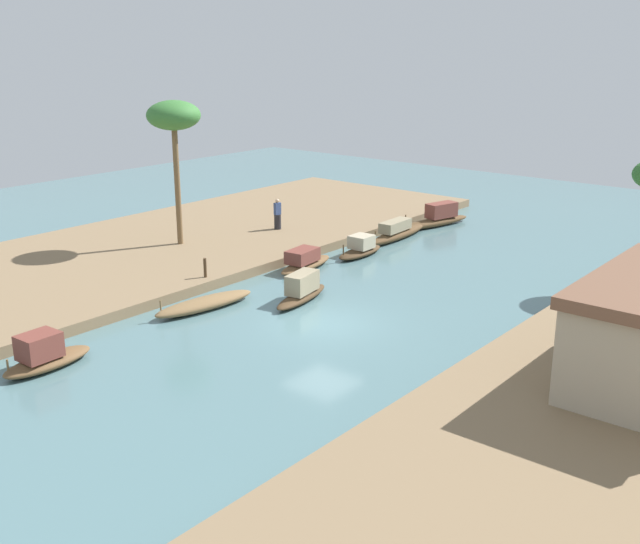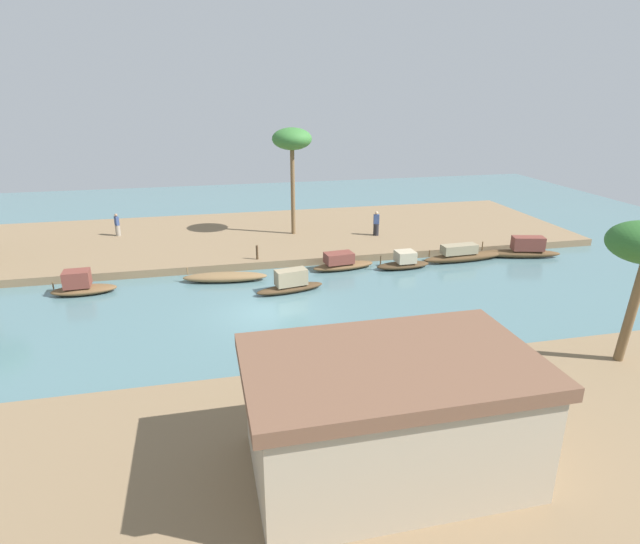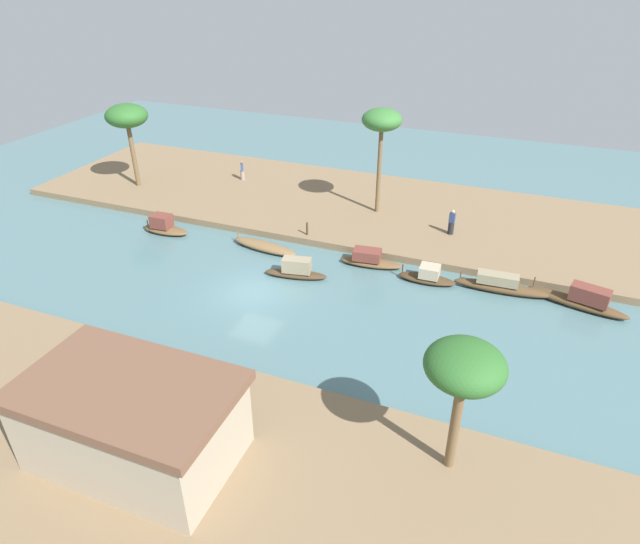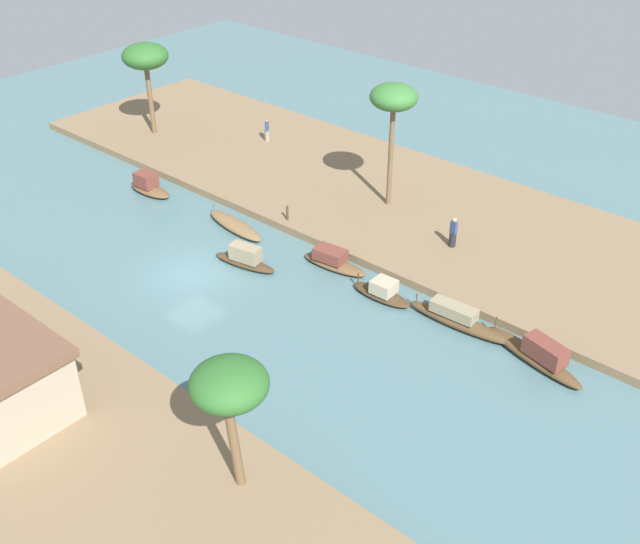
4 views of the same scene
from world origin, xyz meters
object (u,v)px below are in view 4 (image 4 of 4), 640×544
object	(u,v)px
sampan_with_tall_canopy	(148,186)
person_on_near_bank	(267,132)
sampan_upstream_small	(382,292)
sampan_open_hull	(538,354)
sampan_midstream	(235,225)
palm_tree_right_short	(229,387)
sampan_near_left_bank	(457,319)
person_by_mooring	(453,235)
palm_tree_left_far	(145,57)
sampan_downstream_large	(245,258)
sampan_foreground	(333,261)
mooring_post	(287,213)
palm_tree_left_near	(394,100)

from	to	relation	value
sampan_with_tall_canopy	person_on_near_bank	xyz separation A→B (m)	(-0.57, -9.95, 0.65)
sampan_upstream_small	sampan_open_hull	distance (m)	8.14
sampan_midstream	palm_tree_right_short	bearing A→B (deg)	144.35
sampan_near_left_bank	person_by_mooring	world-z (taller)	person_by_mooring
sampan_midstream	person_on_near_bank	distance (m)	11.87
sampan_with_tall_canopy	palm_tree_left_far	bearing A→B (deg)	-43.42
sampan_downstream_large	sampan_near_left_bank	distance (m)	11.60
sampan_foreground	sampan_midstream	size ratio (longest dim) A/B	0.81
person_by_mooring	mooring_post	distance (m)	9.44
sampan_midstream	sampan_near_left_bank	bearing A→B (deg)	-170.78
sampan_foreground	palm_tree_left_far	bearing A→B (deg)	-19.62
sampan_with_tall_canopy	sampan_near_left_bank	world-z (taller)	sampan_with_tall_canopy
sampan_upstream_small	palm_tree_right_short	distance (m)	14.44
sampan_downstream_large	person_by_mooring	bearing A→B (deg)	-142.91
sampan_upstream_small	person_on_near_bank	xyz separation A→B (m)	(17.37, -9.77, 0.74)
sampan_midstream	palm_tree_right_short	distance (m)	19.94
sampan_open_hull	palm_tree_left_far	xyz separation A→B (m)	(32.62, -5.15, 5.38)
sampan_upstream_small	sampan_near_left_bank	world-z (taller)	sampan_near_left_bank
sampan_upstream_small	sampan_with_tall_canopy	bearing A→B (deg)	-0.94
sampan_near_left_bank	palm_tree_right_short	bearing A→B (deg)	85.22
person_on_near_bank	sampan_with_tall_canopy	bearing A→B (deg)	-34.37
sampan_foreground	palm_tree_right_short	size ratio (longest dim) A/B	0.71
sampan_with_tall_canopy	sampan_open_hull	bearing A→B (deg)	179.09
sampan_with_tall_canopy	sampan_midstream	world-z (taller)	sampan_with_tall_canopy
person_on_near_bank	palm_tree_left_far	distance (m)	9.53
sampan_upstream_small	palm_tree_right_short	xyz separation A→B (m)	(-3.52, 13.22, 4.62)
sampan_open_hull	palm_tree_left_near	bearing A→B (deg)	-14.08
palm_tree_left_near	sampan_upstream_small	bearing A→B (deg)	124.83
palm_tree_right_short	sampan_midstream	bearing A→B (deg)	-43.49
sampan_with_tall_canopy	palm_tree_left_near	size ratio (longest dim) A/B	0.45
sampan_upstream_small	sampan_midstream	bearing A→B (deg)	-2.10
sampan_foreground	person_on_near_bank	bearing A→B (deg)	-40.01
mooring_post	sampan_with_tall_canopy	bearing A→B (deg)	14.62
sampan_with_tall_canopy	sampan_open_hull	xyz separation A→B (m)	(-26.07, -0.59, 0.01)
person_by_mooring	sampan_downstream_large	bearing A→B (deg)	56.45
sampan_near_left_bank	mooring_post	size ratio (longest dim) A/B	6.14
mooring_post	palm_tree_left_near	bearing A→B (deg)	-120.50
person_by_mooring	palm_tree_left_near	distance (m)	8.14
sampan_open_hull	palm_tree_left_near	distance (m)	16.55
palm_tree_left_near	sampan_midstream	bearing A→B (deg)	55.39
sampan_with_tall_canopy	sampan_near_left_bank	size ratio (longest dim) A/B	0.62
sampan_upstream_small	sampan_with_tall_canopy	world-z (taller)	sampan_with_tall_canopy
sampan_upstream_small	person_on_near_bank	world-z (taller)	person_on_near_bank
person_on_near_bank	mooring_post	size ratio (longest dim) A/B	1.80
sampan_foreground	palm_tree_left_far	world-z (taller)	palm_tree_left_far
sampan_with_tall_canopy	person_by_mooring	size ratio (longest dim) A/B	1.94
sampan_downstream_large	sampan_with_tall_canopy	bearing A→B (deg)	-21.84
sampan_foreground	mooring_post	size ratio (longest dim) A/B	4.43
sampan_foreground	sampan_midstream	bearing A→B (deg)	-2.11
sampan_midstream	palm_tree_left_near	distance (m)	11.28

